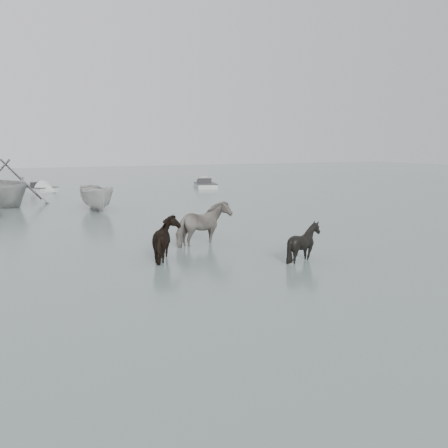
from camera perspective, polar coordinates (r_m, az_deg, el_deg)
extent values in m
plane|color=slate|center=(14.88, 1.49, -4.71)|extent=(140.00, 140.00, 0.00)
imported|color=black|center=(17.70, -2.41, 0.41)|extent=(2.28, 1.54, 1.77)
imported|color=black|center=(15.60, -6.34, -1.27)|extent=(1.30, 1.52, 1.52)
imported|color=black|center=(15.56, 9.13, -1.58)|extent=(1.61, 1.54, 1.40)
imported|color=#9D9F9D|center=(31.66, -23.61, 4.50)|extent=(5.04, 5.74, 2.89)
imported|color=#B3B3AE|center=(27.96, -14.32, 3.08)|extent=(1.53, 4.00, 1.54)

